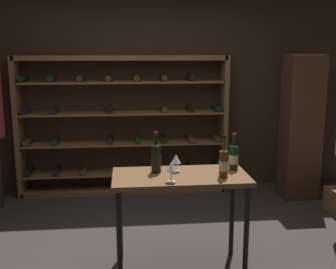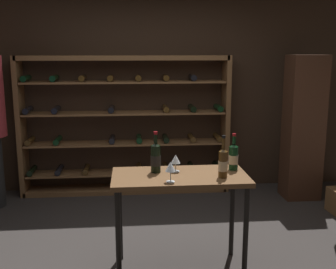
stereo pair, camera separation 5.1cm
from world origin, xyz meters
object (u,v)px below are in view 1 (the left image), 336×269
display_cabinet (301,128)px  wine_bottle_gold_foil (156,157)px  wine_rack (123,126)px  wine_bottle_black_capsule (224,162)px  wine_glass_stemmed_left (171,167)px  tasting_table (180,187)px  wine_bottle_green_slim (234,156)px  wine_glass_stemmed_right (176,160)px

display_cabinet → wine_bottle_gold_foil: size_ratio=5.19×
wine_rack → wine_bottle_black_capsule: (0.81, -2.18, 0.08)m
wine_bottle_gold_foil → wine_glass_stemmed_left: (0.10, -0.28, -0.01)m
wine_bottle_gold_foil → wine_bottle_black_capsule: 0.57m
tasting_table → wine_bottle_green_slim: (0.48, 0.11, 0.22)m
wine_bottle_black_capsule → wine_glass_stemmed_right: wine_bottle_black_capsule is taller
wine_bottle_green_slim → wine_glass_stemmed_right: wine_bottle_green_slim is taller
tasting_table → wine_bottle_gold_foil: (-0.19, 0.09, 0.24)m
display_cabinet → wine_rack: bearing=169.6°
wine_bottle_green_slim → wine_glass_stemmed_right: size_ratio=2.13×
wine_bottle_green_slim → wine_glass_stemmed_left: wine_bottle_green_slim is taller
wine_rack → wine_bottle_green_slim: bearing=-64.3°
wine_bottle_green_slim → wine_bottle_gold_foil: bearing=-178.8°
display_cabinet → wine_bottle_green_slim: size_ratio=5.69×
tasting_table → wine_bottle_black_capsule: bearing=-16.7°
wine_rack → tasting_table: bearing=-77.2°
wine_bottle_gold_foil → wine_glass_stemmed_left: 0.30m
display_cabinet → wine_bottle_black_capsule: 2.27m
wine_rack → wine_glass_stemmed_right: wine_rack is taller
display_cabinet → wine_glass_stemmed_left: display_cabinet is taller
wine_rack → tasting_table: (0.47, -2.08, -0.15)m
wine_bottle_gold_foil → wine_glass_stemmed_right: wine_bottle_gold_foil is taller
wine_rack → display_cabinet: 2.27m
display_cabinet → wine_bottle_green_slim: 2.02m
wine_rack → wine_bottle_green_slim: size_ratio=8.52×
wine_rack → display_cabinet: display_cabinet is taller
wine_bottle_black_capsule → wine_glass_stemmed_left: (-0.43, -0.08, -0.00)m
wine_rack → tasting_table: wine_rack is taller
wine_rack → wine_glass_stemmed_right: size_ratio=18.20×
wine_bottle_green_slim → wine_glass_stemmed_right: bearing=-178.5°
wine_rack → wine_bottle_black_capsule: wine_rack is taller
wine_glass_stemmed_left → wine_bottle_green_slim: bearing=27.1°
wine_glass_stemmed_right → tasting_table: bearing=-75.4°
display_cabinet → wine_bottle_black_capsule: display_cabinet is taller
tasting_table → wine_bottle_black_capsule: wine_bottle_black_capsule is taller
tasting_table → wine_glass_stemmed_left: size_ratio=6.84×
tasting_table → wine_glass_stemmed_right: 0.23m
display_cabinet → wine_glass_stemmed_left: 2.63m
wine_rack → tasting_table: size_ratio=2.43×
wine_bottle_black_capsule → wine_rack: bearing=110.4°
display_cabinet → wine_bottle_black_capsule: (-1.42, -1.77, 0.07)m
wine_rack → display_cabinet: (2.23, -0.41, 0.01)m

